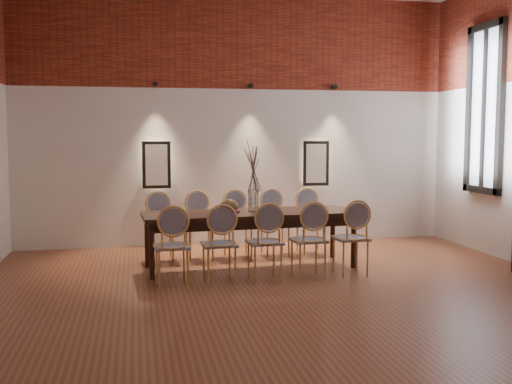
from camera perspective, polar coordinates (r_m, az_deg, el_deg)
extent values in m
cube|color=brown|center=(6.51, 3.54, -10.36)|extent=(7.00, 7.00, 0.02)
cube|color=silver|center=(9.74, -1.83, 6.82)|extent=(7.00, 0.10, 4.00)
cube|color=silver|center=(3.00, 21.86, 9.65)|extent=(7.00, 0.10, 4.00)
cube|color=maroon|center=(9.79, -1.78, 14.17)|extent=(7.00, 0.02, 1.50)
cube|color=#FFEAC6|center=(9.52, -9.46, 2.57)|extent=(0.36, 0.06, 0.66)
cube|color=#FFEAC6|center=(9.95, 5.68, 2.74)|extent=(0.36, 0.06, 0.66)
cylinder|color=black|center=(9.51, -9.58, 10.10)|extent=(0.08, 0.10, 0.08)
cylinder|color=black|center=(9.68, -0.53, 10.09)|extent=(0.08, 0.10, 0.08)
cylinder|color=black|center=(10.04, 7.46, 9.88)|extent=(0.08, 0.10, 0.08)
cube|color=silver|center=(9.53, 21.01, 7.40)|extent=(0.02, 0.78, 2.38)
cube|color=black|center=(9.52, 20.91, 7.41)|extent=(0.08, 0.90, 2.50)
cube|color=black|center=(9.52, 20.91, 7.41)|extent=(0.06, 0.06, 2.40)
cube|color=black|center=(8.00, -0.57, -4.55)|extent=(2.86, 1.05, 0.75)
cylinder|color=silver|center=(7.94, -0.27, -0.80)|extent=(0.14, 0.14, 0.30)
ellipsoid|color=brown|center=(7.82, -2.58, -1.35)|extent=(0.24, 0.24, 0.18)
cube|color=#8F1A5A|center=(7.87, -2.62, -1.85)|extent=(0.27, 0.19, 0.03)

